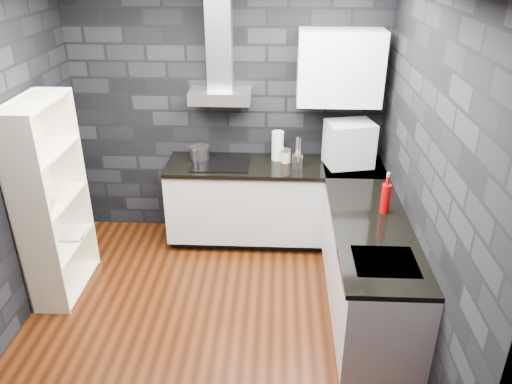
# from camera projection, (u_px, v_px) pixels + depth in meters

# --- Properties ---
(ground) EXTENTS (3.20, 3.20, 0.00)m
(ground) POSITION_uv_depth(u_px,v_px,m) (213.00, 318.00, 4.31)
(ground) COLOR #3E1909
(wall_back) EXTENTS (3.20, 0.05, 2.70)m
(wall_back) POSITION_uv_depth(u_px,v_px,m) (228.00, 111.00, 5.17)
(wall_back) COLOR black
(wall_back) RESTS_ON ground
(wall_front) EXTENTS (3.20, 0.05, 2.70)m
(wall_front) POSITION_uv_depth(u_px,v_px,m) (157.00, 324.00, 2.26)
(wall_front) COLOR black
(wall_front) RESTS_ON ground
(wall_right) EXTENTS (0.05, 3.20, 2.70)m
(wall_right) POSITION_uv_depth(u_px,v_px,m) (427.00, 180.00, 3.64)
(wall_right) COLOR black
(wall_right) RESTS_ON ground
(toekick_back) EXTENTS (2.18, 0.50, 0.10)m
(toekick_back) POSITION_uv_depth(u_px,v_px,m) (274.00, 234.00, 5.47)
(toekick_back) COLOR black
(toekick_back) RESTS_ON ground
(toekick_right) EXTENTS (0.50, 1.78, 0.10)m
(toekick_right) POSITION_uv_depth(u_px,v_px,m) (368.00, 310.00, 4.32)
(toekick_right) COLOR black
(toekick_right) RESTS_ON ground
(counter_back_cab) EXTENTS (2.20, 0.60, 0.76)m
(counter_back_cab) POSITION_uv_depth(u_px,v_px,m) (274.00, 201.00, 5.24)
(counter_back_cab) COLOR silver
(counter_back_cab) RESTS_ON ground
(counter_right_cab) EXTENTS (0.60, 1.80, 0.76)m
(counter_right_cab) POSITION_uv_depth(u_px,v_px,m) (368.00, 269.00, 4.13)
(counter_right_cab) COLOR silver
(counter_right_cab) RESTS_ON ground
(counter_back_top) EXTENTS (2.20, 0.62, 0.04)m
(counter_back_top) POSITION_uv_depth(u_px,v_px,m) (275.00, 166.00, 5.05)
(counter_back_top) COLOR black
(counter_back_top) RESTS_ON counter_back_cab
(counter_right_top) EXTENTS (0.62, 1.80, 0.04)m
(counter_right_top) POSITION_uv_depth(u_px,v_px,m) (372.00, 228.00, 3.95)
(counter_right_top) COLOR black
(counter_right_top) RESTS_ON counter_right_cab
(counter_corner_top) EXTENTS (0.62, 0.62, 0.04)m
(counter_corner_top) POSITION_uv_depth(u_px,v_px,m) (354.00, 167.00, 5.03)
(counter_corner_top) COLOR black
(counter_corner_top) RESTS_ON counter_right_cab
(hood_body) EXTENTS (0.60, 0.34, 0.12)m
(hood_body) POSITION_uv_depth(u_px,v_px,m) (220.00, 96.00, 4.90)
(hood_body) COLOR silver
(hood_body) RESTS_ON wall_back
(hood_chimney) EXTENTS (0.24, 0.20, 0.90)m
(hood_chimney) POSITION_uv_depth(u_px,v_px,m) (219.00, 42.00, 4.74)
(hood_chimney) COLOR silver
(hood_chimney) RESTS_ON hood_body
(upper_cabinet) EXTENTS (0.80, 0.35, 0.70)m
(upper_cabinet) POSITION_uv_depth(u_px,v_px,m) (340.00, 68.00, 4.72)
(upper_cabinet) COLOR silver
(upper_cabinet) RESTS_ON wall_back
(cooktop) EXTENTS (0.58, 0.50, 0.01)m
(cooktop) POSITION_uv_depth(u_px,v_px,m) (221.00, 163.00, 5.08)
(cooktop) COLOR black
(cooktop) RESTS_ON counter_back_top
(sink_rim) EXTENTS (0.44, 0.40, 0.01)m
(sink_rim) POSITION_uv_depth(u_px,v_px,m) (385.00, 262.00, 3.50)
(sink_rim) COLOR silver
(sink_rim) RESTS_ON counter_right_top
(pot) EXTENTS (0.25, 0.25, 0.12)m
(pot) POSITION_uv_depth(u_px,v_px,m) (200.00, 153.00, 5.14)
(pot) COLOR silver
(pot) RESTS_ON cooktop
(glass_vase) EXTENTS (0.16, 0.16, 0.30)m
(glass_vase) POSITION_uv_depth(u_px,v_px,m) (278.00, 146.00, 5.10)
(glass_vase) COLOR silver
(glass_vase) RESTS_ON counter_back_top
(storage_jar) EXTENTS (0.11, 0.11, 0.12)m
(storage_jar) POSITION_uv_depth(u_px,v_px,m) (286.00, 156.00, 5.08)
(storage_jar) COLOR tan
(storage_jar) RESTS_ON counter_back_top
(utensil_crock) EXTENTS (0.14, 0.14, 0.14)m
(utensil_crock) POSITION_uv_depth(u_px,v_px,m) (297.00, 161.00, 4.95)
(utensil_crock) COLOR silver
(utensil_crock) RESTS_ON counter_back_top
(appliance_garage) EXTENTS (0.51, 0.44, 0.44)m
(appliance_garage) POSITION_uv_depth(u_px,v_px,m) (349.00, 144.00, 4.94)
(appliance_garage) COLOR #B9BBC1
(appliance_garage) RESTS_ON counter_back_top
(red_bottle) EXTENTS (0.10, 0.10, 0.25)m
(red_bottle) POSITION_uv_depth(u_px,v_px,m) (385.00, 199.00, 4.08)
(red_bottle) COLOR #980105
(red_bottle) RESTS_ON counter_right_top
(bookshelf) EXTENTS (0.38, 0.82, 1.80)m
(bookshelf) POSITION_uv_depth(u_px,v_px,m) (52.00, 201.00, 4.32)
(bookshelf) COLOR #F8F4CE
(bookshelf) RESTS_ON ground
(fruit_bowl) EXTENTS (0.25, 0.25, 0.05)m
(fruit_bowl) POSITION_uv_depth(u_px,v_px,m) (44.00, 205.00, 4.17)
(fruit_bowl) COLOR silver
(fruit_bowl) RESTS_ON bookshelf
(book_red) EXTENTS (0.18, 0.04, 0.24)m
(book_red) POSITION_uv_depth(u_px,v_px,m) (64.00, 224.00, 4.62)
(book_red) COLOR maroon
(book_red) RESTS_ON bookshelf
(book_second) EXTENTS (0.18, 0.02, 0.25)m
(book_second) POSITION_uv_depth(u_px,v_px,m) (63.00, 223.00, 4.59)
(book_second) COLOR #B2B2B2
(book_second) RESTS_ON bookshelf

